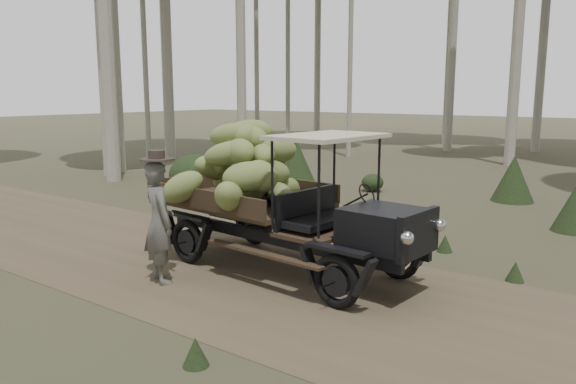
{
  "coord_description": "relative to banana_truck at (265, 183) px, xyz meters",
  "views": [
    {
      "loc": [
        3.39,
        -6.04,
        2.69
      ],
      "look_at": [
        -1.49,
        0.58,
        1.22
      ],
      "focal_mm": 35.0,
      "sensor_mm": 36.0,
      "label": 1
    }
  ],
  "objects": [
    {
      "name": "ground",
      "position": [
        1.92,
        -0.58,
        -1.32
      ],
      "size": [
        120.0,
        120.0,
        0.0
      ],
      "primitive_type": "plane",
      "color": "#473D2B",
      "rests_on": "ground"
    },
    {
      "name": "farmer",
      "position": [
        -0.74,
        -1.48,
        -0.43
      ],
      "size": [
        0.75,
        0.63,
        1.9
      ],
      "rotation": [
        0.0,
        0.0,
        2.75
      ],
      "color": "#57554F",
      "rests_on": "ground"
    },
    {
      "name": "undergrowth",
      "position": [
        1.48,
        -1.78,
        -0.79
      ],
      "size": [
        18.76,
        19.78,
        1.35
      ],
      "color": "#233319",
      "rests_on": "ground"
    },
    {
      "name": "banana_truck",
      "position": [
        0.0,
        0.0,
        0.0
      ],
      "size": [
        4.74,
        2.36,
        2.27
      ],
      "rotation": [
        0.0,
        0.0,
        -0.08
      ],
      "color": "black",
      "rests_on": "ground"
    },
    {
      "name": "dirt_track",
      "position": [
        1.92,
        -0.58,
        -1.32
      ],
      "size": [
        70.0,
        4.0,
        0.01
      ],
      "primitive_type": "cube",
      "color": "brown",
      "rests_on": "ground"
    }
  ]
}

